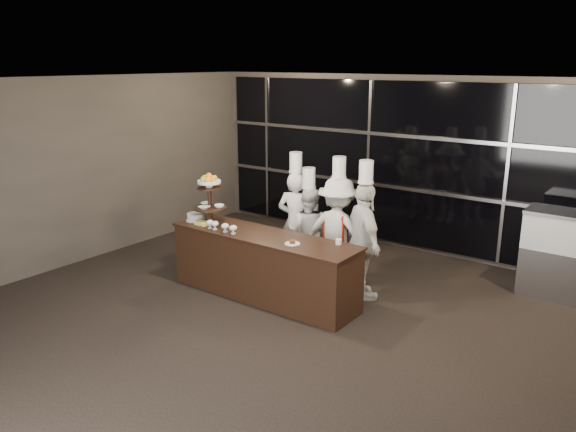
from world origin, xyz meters
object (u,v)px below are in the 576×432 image
Objects in this scene: chef_b at (308,231)px; chef_d at (364,240)px; layer_cake at (196,217)px; chef_c at (338,232)px; chef_a at (296,221)px; buffet_counter at (264,266)px; display_stand at (210,195)px; display_case at (575,253)px.

chef_d reaches higher than chef_b.
chef_d is (2.38, 0.83, -0.13)m from layer_cake.
layer_cake is 2.12m from chef_c.
buffet_counter is at bearing -78.54° from chef_a.
chef_d reaches higher than chef_c.
chef_d is (1.08, -0.23, 0.13)m from chef_b.
chef_d is at bearing -11.63° from chef_a.
chef_d is at bearing -18.52° from chef_c.
chef_b is at bearing 44.03° from display_stand.
chef_d is at bearing 19.30° from layer_cake.
chef_a is 0.97× the size of chef_d.
chef_c reaches higher than display_stand.
chef_b is at bearing 167.74° from chef_d.
chef_c is at bearing 28.50° from layer_cake.
chef_d is at bearing -144.39° from display_case.
chef_d is at bearing 34.76° from buffet_counter.
chef_d is (2.13, 0.78, -0.49)m from display_stand.
display_stand is 0.38× the size of chef_d.
chef_a is 0.99× the size of chef_c.
chef_b is (0.05, 1.02, 0.26)m from buffet_counter.
chef_d reaches higher than layer_cake.
buffet_counter is 4.29m from display_case.
display_case reaches higher than buffet_counter.
display_stand is 0.39× the size of chef_a.
chef_b is (1.05, 1.02, -0.62)m from display_stand.
layer_cake is at bearing -140.73° from chef_b.
chef_c is (0.82, -0.10, -0.01)m from chef_a.
display_stand is 0.45m from layer_cake.
chef_c is at bearing 57.69° from buffet_counter.
chef_b is at bearing 39.27° from layer_cake.
chef_d reaches higher than buffet_counter.
chef_d reaches higher than display_case.
chef_c is at bearing -6.04° from chef_b.
chef_a is 1.37m from chef_d.
chef_c is (1.86, 1.01, -0.15)m from layer_cake.
display_case is 0.71× the size of chef_a.
chef_d is (1.35, -0.28, 0.01)m from chef_a.
display_stand is 2.48× the size of layer_cake.
chef_a is 0.29m from chef_b.
layer_cake is (-1.25, -0.05, 0.51)m from buffet_counter.
chef_c reaches higher than layer_cake.
buffet_counter is 1.49× the size of chef_a.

